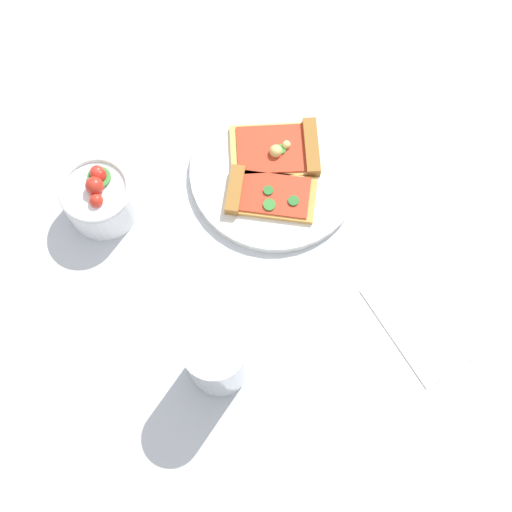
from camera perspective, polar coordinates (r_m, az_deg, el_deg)
ground_plane at (r=0.96m, az=-0.64°, el=5.58°), size 2.40×2.40×0.00m
plate at (r=0.97m, az=1.71°, el=7.47°), size 0.25×0.25×0.01m
pizza_slice_near at (r=0.97m, az=2.33°, el=9.34°), size 0.12×0.15×0.03m
pizza_slice_far at (r=0.94m, az=0.72°, el=5.47°), size 0.12×0.15×0.02m
salad_bowl at (r=0.94m, az=-13.60°, el=5.00°), size 0.10×0.10×0.09m
soda_glass at (r=0.82m, az=-3.41°, el=-9.02°), size 0.08×0.08×0.14m
paper_napkin at (r=0.93m, az=15.07°, el=-5.05°), size 0.18×0.16×0.00m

